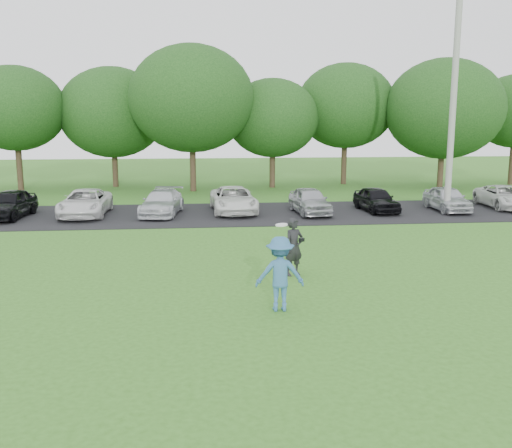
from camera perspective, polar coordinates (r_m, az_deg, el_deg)
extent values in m
plane|color=#33651C|center=(13.74, 1.47, -8.03)|extent=(100.00, 100.00, 0.00)
cube|color=black|center=(26.33, -2.07, 1.04)|extent=(32.00, 6.50, 0.03)
cylinder|color=#989793|center=(27.15, 19.13, 11.60)|extent=(0.28, 0.28, 10.26)
imported|color=teal|center=(13.11, 2.40, -4.99)|extent=(1.15, 0.70, 1.74)
cylinder|color=white|center=(12.69, 2.57, -0.09)|extent=(0.27, 0.27, 0.06)
imported|color=black|center=(16.02, 3.81, -2.30)|extent=(0.71, 0.62, 1.64)
cube|color=black|center=(15.82, 4.57, -1.58)|extent=(0.17, 0.15, 0.10)
imported|color=black|center=(27.32, -23.46, 1.87)|extent=(1.82, 3.79, 1.25)
imported|color=silver|center=(26.77, -16.73, 2.05)|extent=(1.97, 4.22, 1.17)
imported|color=silver|center=(26.25, -9.38, 2.14)|extent=(2.10, 4.04, 1.12)
imported|color=silver|center=(26.59, -2.26, 2.45)|extent=(2.16, 4.33, 1.18)
imported|color=#A7A9AF|center=(26.32, 5.39, 2.35)|extent=(1.69, 3.62, 1.20)
imported|color=black|center=(27.43, 11.93, 2.43)|extent=(1.64, 3.44, 1.14)
imported|color=silver|center=(28.50, 18.56, 2.43)|extent=(1.40, 3.40, 1.15)
imported|color=silver|center=(30.41, 23.63, 2.50)|extent=(2.04, 4.01, 1.08)
cylinder|color=#38281C|center=(37.64, -22.56, 5.17)|extent=(0.36, 0.36, 2.70)
ellipsoid|color=#214C19|center=(37.52, -22.96, 10.61)|extent=(5.94, 5.94, 5.05)
cylinder|color=#38281C|center=(37.84, -13.90, 5.31)|extent=(0.36, 0.36, 2.20)
ellipsoid|color=#214C19|center=(37.70, -14.15, 10.77)|extent=(6.68, 6.68, 5.68)
cylinder|color=#38281C|center=(34.65, -6.32, 5.51)|extent=(0.36, 0.36, 2.70)
ellipsoid|color=#214C19|center=(34.54, -6.46, 12.35)|extent=(7.42, 7.42, 6.31)
cylinder|color=#38281C|center=(36.36, 1.64, 5.41)|extent=(0.36, 0.36, 2.20)
ellipsoid|color=#214C19|center=(36.22, 1.67, 10.56)|extent=(5.76, 5.76, 4.90)
cylinder|color=#38281C|center=(38.66, 8.78, 5.97)|extent=(0.36, 0.36, 2.70)
ellipsoid|color=#214C19|center=(38.55, 8.94, 11.59)|extent=(6.50, 6.50, 5.53)
cylinder|color=#38281C|center=(37.84, 17.96, 5.10)|extent=(0.36, 0.36, 2.20)
ellipsoid|color=#214C19|center=(37.70, 18.30, 10.88)|extent=(7.24, 7.24, 6.15)
cylinder|color=#38281C|center=(41.54, 24.21, 5.48)|extent=(0.36, 0.36, 2.70)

